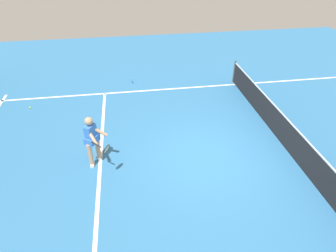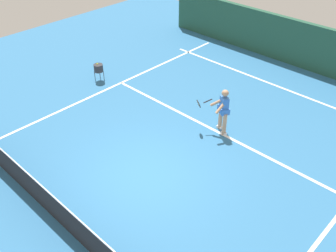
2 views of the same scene
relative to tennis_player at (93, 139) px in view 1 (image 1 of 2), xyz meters
The scene contains 7 objects.
ground_plane 3.28m from the tennis_player, 85.30° to the left, with size 24.99×24.99×0.00m, color teal.
service_line_marking 0.89m from the tennis_player, 20.88° to the left, with size 9.20×0.10×0.01m, color white.
sideline_left_marking 5.44m from the tennis_player, 143.93° to the left, with size 0.10×17.22×0.01m, color white.
court_net 5.83m from the tennis_player, 87.44° to the left, with size 9.88×0.08×0.99m.
tennis_player is the anchor object (origin of this frame).
tennis_ball_near 4.53m from the tennis_player, 142.82° to the right, with size 0.07×0.07×0.07m, color #D1E533.
water_bottle 5.38m from the tennis_player, 166.20° to the left, with size 0.07×0.07×0.24m, color #4C9EE5.
Camera 1 is at (6.29, -2.05, 5.61)m, focal length 30.41 mm.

